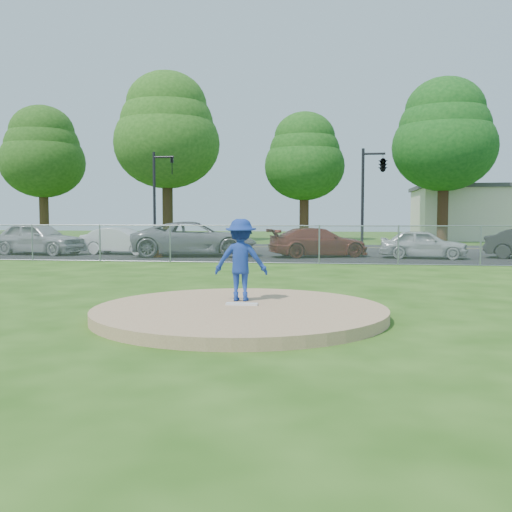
{
  "coord_description": "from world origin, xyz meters",
  "views": [
    {
      "loc": [
        1.82,
        -10.25,
        1.87
      ],
      "look_at": [
        0.0,
        2.0,
        1.0
      ],
      "focal_mm": 40.0,
      "sensor_mm": 36.0,
      "label": 1
    }
  ],
  "objects_px": {
    "tree_left": "(167,130)",
    "tree_center": "(304,156)",
    "tree_right": "(444,134)",
    "pitcher": "(241,260)",
    "parked_car_pearl": "(423,244)",
    "traffic_cone": "(158,249)",
    "tree_far_left": "(43,152)",
    "parked_car_gray": "(195,239)",
    "traffic_signal_left": "(158,191)",
    "parked_car_white": "(122,241)",
    "traffic_signal_center": "(381,166)",
    "parked_car_silver": "(38,238)",
    "parked_car_darkred": "(318,242)"
  },
  "relations": [
    {
      "from": "traffic_signal_left",
      "to": "parked_car_gray",
      "type": "bearing_deg",
      "value": -58.99
    },
    {
      "from": "tree_right",
      "to": "traffic_signal_center",
      "type": "xyz_separation_m",
      "value": [
        -5.03,
        -10.0,
        -3.04
      ]
    },
    {
      "from": "parked_car_gray",
      "to": "parked_car_pearl",
      "type": "xyz_separation_m",
      "value": [
        10.35,
        0.04,
        -0.17
      ]
    },
    {
      "from": "traffic_signal_left",
      "to": "parked_car_white",
      "type": "height_order",
      "value": "traffic_signal_left"
    },
    {
      "from": "traffic_signal_left",
      "to": "parked_car_gray",
      "type": "relative_size",
      "value": 0.97
    },
    {
      "from": "parked_car_pearl",
      "to": "pitcher",
      "type": "bearing_deg",
      "value": 167.18
    },
    {
      "from": "tree_left",
      "to": "traffic_signal_left",
      "type": "bearing_deg",
      "value": -76.04
    },
    {
      "from": "traffic_cone",
      "to": "tree_far_left",
      "type": "bearing_deg",
      "value": 130.34
    },
    {
      "from": "tree_far_left",
      "to": "tree_left",
      "type": "height_order",
      "value": "tree_left"
    },
    {
      "from": "traffic_cone",
      "to": "traffic_signal_center",
      "type": "bearing_deg",
      "value": 35.57
    },
    {
      "from": "tree_far_left",
      "to": "parked_car_white",
      "type": "distance_m",
      "value": 22.24
    },
    {
      "from": "tree_right",
      "to": "parked_car_gray",
      "type": "height_order",
      "value": "tree_right"
    },
    {
      "from": "pitcher",
      "to": "parked_car_gray",
      "type": "distance_m",
      "value": 15.59
    },
    {
      "from": "traffic_signal_center",
      "to": "traffic_signal_left",
      "type": "bearing_deg",
      "value": 180.0
    },
    {
      "from": "tree_center",
      "to": "parked_car_gray",
      "type": "relative_size",
      "value": 1.7
    },
    {
      "from": "tree_center",
      "to": "parked_car_gray",
      "type": "xyz_separation_m",
      "value": [
        -3.92,
        -18.4,
        -5.66
      ]
    },
    {
      "from": "tree_far_left",
      "to": "traffic_signal_center",
      "type": "relative_size",
      "value": 1.92
    },
    {
      "from": "tree_far_left",
      "to": "tree_center",
      "type": "xyz_separation_m",
      "value": [
        21.0,
        1.0,
        -0.59
      ]
    },
    {
      "from": "tree_far_left",
      "to": "parked_car_pearl",
      "type": "height_order",
      "value": "tree_far_left"
    },
    {
      "from": "tree_right",
      "to": "pitcher",
      "type": "bearing_deg",
      "value": -106.28
    },
    {
      "from": "tree_far_left",
      "to": "parked_car_gray",
      "type": "relative_size",
      "value": 1.86
    },
    {
      "from": "parked_car_gray",
      "to": "parked_car_pearl",
      "type": "distance_m",
      "value": 10.35
    },
    {
      "from": "tree_center",
      "to": "parked_car_white",
      "type": "bearing_deg",
      "value": -113.69
    },
    {
      "from": "parked_car_white",
      "to": "parked_car_gray",
      "type": "relative_size",
      "value": 0.68
    },
    {
      "from": "tree_center",
      "to": "parked_car_darkred",
      "type": "xyz_separation_m",
      "value": [
        1.82,
        -18.1,
        -5.79
      ]
    },
    {
      "from": "tree_far_left",
      "to": "parked_car_silver",
      "type": "relative_size",
      "value": 2.33
    },
    {
      "from": "parked_car_pearl",
      "to": "parked_car_white",
      "type": "bearing_deg",
      "value": 94.94
    },
    {
      "from": "tree_right",
      "to": "traffic_signal_center",
      "type": "bearing_deg",
      "value": -116.71
    },
    {
      "from": "traffic_signal_left",
      "to": "parked_car_silver",
      "type": "relative_size",
      "value": 1.22
    },
    {
      "from": "traffic_signal_left",
      "to": "traffic_signal_center",
      "type": "height_order",
      "value": "same"
    },
    {
      "from": "tree_left",
      "to": "parked_car_darkred",
      "type": "height_order",
      "value": "tree_left"
    },
    {
      "from": "tree_right",
      "to": "traffic_signal_left",
      "type": "bearing_deg",
      "value": -150.62
    },
    {
      "from": "tree_far_left",
      "to": "traffic_signal_left",
      "type": "xyz_separation_m",
      "value": [
        13.24,
        -11.0,
        -3.7
      ]
    },
    {
      "from": "traffic_signal_left",
      "to": "traffic_cone",
      "type": "distance_m",
      "value": 8.32
    },
    {
      "from": "parked_car_silver",
      "to": "parked_car_pearl",
      "type": "relative_size",
      "value": 1.23
    },
    {
      "from": "tree_right",
      "to": "traffic_signal_left",
      "type": "relative_size",
      "value": 2.08
    },
    {
      "from": "pitcher",
      "to": "parked_car_pearl",
      "type": "relative_size",
      "value": 0.43
    },
    {
      "from": "tree_left",
      "to": "traffic_signal_center",
      "type": "xyz_separation_m",
      "value": [
        14.97,
        -9.0,
        -3.63
      ]
    },
    {
      "from": "parked_car_white",
      "to": "tree_center",
      "type": "bearing_deg",
      "value": -15.48
    },
    {
      "from": "tree_right",
      "to": "parked_car_silver",
      "type": "bearing_deg",
      "value": -142.8
    },
    {
      "from": "tree_far_left",
      "to": "tree_left",
      "type": "xyz_separation_m",
      "value": [
        11.0,
        -2.0,
        1.18
      ]
    },
    {
      "from": "pitcher",
      "to": "parked_car_pearl",
      "type": "bearing_deg",
      "value": -113.02
    },
    {
      "from": "tree_center",
      "to": "parked_car_pearl",
      "type": "relative_size",
      "value": 2.63
    },
    {
      "from": "tree_far_left",
      "to": "tree_right",
      "type": "bearing_deg",
      "value": -1.85
    },
    {
      "from": "traffic_signal_left",
      "to": "parked_car_silver",
      "type": "height_order",
      "value": "traffic_signal_left"
    },
    {
      "from": "traffic_cone",
      "to": "parked_car_pearl",
      "type": "bearing_deg",
      "value": 5.06
    },
    {
      "from": "tree_left",
      "to": "parked_car_gray",
      "type": "distance_m",
      "value": 18.14
    },
    {
      "from": "tree_left",
      "to": "tree_center",
      "type": "bearing_deg",
      "value": 16.7
    },
    {
      "from": "tree_right",
      "to": "parked_car_silver",
      "type": "distance_m",
      "value": 28.11
    },
    {
      "from": "tree_left",
      "to": "traffic_cone",
      "type": "xyz_separation_m",
      "value": [
        4.63,
        -16.4,
        -7.84
      ]
    }
  ]
}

